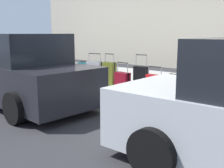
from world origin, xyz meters
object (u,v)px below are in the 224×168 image
at_px(suitcase_silver_3, 217,91).
at_px(suitcase_red_6, 154,86).
at_px(parked_car_charcoal_1, 21,72).
at_px(suitcase_maroon_8, 122,82).
at_px(suitcase_teal_11, 85,73).
at_px(suitcase_black_7, 141,80).
at_px(suitcase_olive_9, 109,76).
at_px(suitcase_silver_10, 95,74).
at_px(fire_hydrant, 68,70).
at_px(suitcase_teal_4, 192,90).
at_px(suitcase_navy_5, 175,88).
at_px(bollard_post, 55,70).

height_order(suitcase_silver_3, suitcase_red_6, suitcase_red_6).
xyz_separation_m(suitcase_red_6, parked_car_charcoal_1, (2.44, 2.23, 0.37)).
height_order(suitcase_maroon_8, suitcase_teal_11, suitcase_maroon_8).
height_order(suitcase_black_7, suitcase_maroon_8, suitcase_black_7).
bearing_deg(suitcase_black_7, suitcase_red_6, 164.31).
bearing_deg(suitcase_black_7, suitcase_olive_9, 5.29).
distance_m(suitcase_silver_3, suitcase_black_7, 2.02).
height_order(suitcase_silver_10, fire_hydrant, suitcase_silver_10).
bearing_deg(suitcase_silver_10, suitcase_teal_4, -178.86).
relative_size(suitcase_teal_4, fire_hydrant, 1.17).
relative_size(suitcase_black_7, suitcase_maroon_8, 1.28).
xyz_separation_m(suitcase_olive_9, suitcase_silver_10, (0.54, 0.05, -0.00)).
bearing_deg(suitcase_teal_4, fire_hydrant, -0.19).
xyz_separation_m(suitcase_black_7, suitcase_teal_11, (2.14, 0.03, -0.03)).
height_order(suitcase_navy_5, fire_hydrant, fire_hydrant).
bearing_deg(suitcase_teal_4, suitcase_maroon_8, 1.44).
bearing_deg(suitcase_navy_5, suitcase_silver_3, -178.29).
distance_m(suitcase_navy_5, suitcase_red_6, 0.52).
xyz_separation_m(suitcase_red_6, suitcase_black_7, (0.51, -0.14, 0.08)).
bearing_deg(suitcase_black_7, suitcase_teal_4, 176.85).
relative_size(suitcase_silver_10, suitcase_teal_11, 1.38).
height_order(suitcase_olive_9, suitcase_teal_11, suitcase_olive_9).
relative_size(suitcase_teal_11, fire_hydrant, 0.96).
height_order(suitcase_teal_4, fire_hydrant, suitcase_teal_4).
bearing_deg(suitcase_red_6, suitcase_teal_4, -176.34).
distance_m(suitcase_olive_9, parked_car_charcoal_1, 2.46).
bearing_deg(suitcase_silver_3, suitcase_navy_5, 1.71).
bearing_deg(suitcase_olive_9, fire_hydrant, -0.86).
bearing_deg(suitcase_teal_11, parked_car_charcoal_1, 95.07).
height_order(suitcase_silver_3, fire_hydrant, fire_hydrant).
bearing_deg(parked_car_charcoal_1, suitcase_navy_5, -141.55).
relative_size(suitcase_red_6, suitcase_teal_11, 1.08).
bearing_deg(suitcase_navy_5, suitcase_teal_4, 173.78).
height_order(suitcase_navy_5, suitcase_black_7, suitcase_black_7).
distance_m(suitcase_red_6, suitcase_olive_9, 1.55).
distance_m(suitcase_black_7, suitcase_olive_9, 1.04).
relative_size(suitcase_maroon_8, suitcase_teal_11, 1.11).
xyz_separation_m(suitcase_silver_3, parked_car_charcoal_1, (3.95, 2.37, 0.32)).
height_order(suitcase_teal_4, bollard_post, suitcase_teal_4).
bearing_deg(suitcase_maroon_8, suitcase_teal_4, -178.56).
bearing_deg(suitcase_black_7, fire_hydrant, 1.35).
relative_size(suitcase_navy_5, parked_car_charcoal_1, 0.15).
xyz_separation_m(suitcase_teal_4, suitcase_teal_11, (3.63, -0.06, 0.03)).
height_order(suitcase_red_6, bollard_post, suitcase_red_6).
height_order(fire_hydrant, parked_car_charcoal_1, parked_car_charcoal_1).
distance_m(suitcase_silver_10, parked_car_charcoal_1, 2.27).
xyz_separation_m(suitcase_teal_11, parked_car_charcoal_1, (-0.21, 2.34, 0.32)).
relative_size(suitcase_red_6, suitcase_maroon_8, 0.97).
bearing_deg(suitcase_teal_4, suitcase_black_7, -3.15).
xyz_separation_m(suitcase_olive_9, suitcase_teal_11, (1.11, -0.07, -0.05)).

